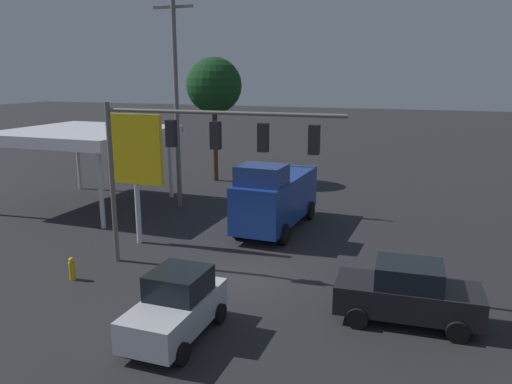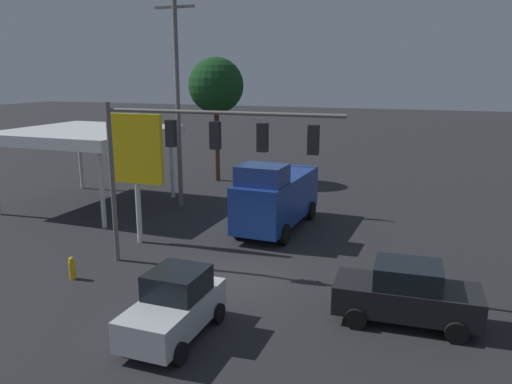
% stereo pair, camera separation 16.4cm
% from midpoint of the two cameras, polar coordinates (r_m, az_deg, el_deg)
% --- Properties ---
extents(ground_plane, '(200.00, 200.00, 0.00)m').
position_cam_midpoint_polar(ground_plane, '(19.49, -1.84, -9.57)').
color(ground_plane, '#262628').
extents(traffic_signal_assembly, '(9.45, 0.43, 6.53)m').
position_cam_midpoint_polar(traffic_signal_assembly, '(18.61, -6.40, 5.25)').
color(traffic_signal_assembly, slate).
rests_on(traffic_signal_assembly, ground).
extents(utility_pole, '(2.40, 0.26, 11.73)m').
position_cam_midpoint_polar(utility_pole, '(28.89, -8.78, 10.34)').
color(utility_pole, slate).
rests_on(utility_pole, ground).
extents(gas_station_canopy, '(8.21, 8.19, 4.52)m').
position_cam_midpoint_polar(gas_station_canopy, '(30.46, -18.61, 6.19)').
color(gas_station_canopy, silver).
rests_on(gas_station_canopy, ground).
extents(price_sign, '(2.72, 0.27, 5.90)m').
position_cam_midpoint_polar(price_sign, '(22.83, -13.41, 4.34)').
color(price_sign, silver).
rests_on(price_sign, ground).
extents(sedan_waiting, '(4.49, 2.25, 1.93)m').
position_cam_midpoint_polar(sedan_waiting, '(16.47, 17.11, -11.03)').
color(sedan_waiting, black).
rests_on(sedan_waiting, ground).
extents(hatchback_crossing, '(1.96, 3.80, 1.97)m').
position_cam_midpoint_polar(hatchback_crossing, '(15.20, -8.99, -12.71)').
color(hatchback_crossing, silver).
rests_on(hatchback_crossing, ground).
extents(delivery_truck, '(2.70, 6.86, 3.58)m').
position_cam_midpoint_polar(delivery_truck, '(24.67, 2.51, -0.50)').
color(delivery_truck, navy).
rests_on(delivery_truck, ground).
extents(street_tree, '(3.90, 3.90, 8.77)m').
position_cam_midpoint_polar(street_tree, '(35.89, -4.45, 11.98)').
color(street_tree, '#4C331E').
rests_on(street_tree, ground).
extents(fire_hydrant, '(0.24, 0.24, 0.88)m').
position_cam_midpoint_polar(fire_hydrant, '(20.27, -20.05, -8.15)').
color(fire_hydrant, gold).
rests_on(fire_hydrant, ground).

